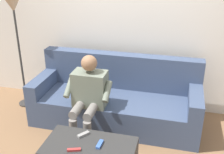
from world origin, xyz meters
name	(u,v)px	position (x,y,z in m)	size (l,w,h in m)	color
ground_plane	(102,152)	(0.00, 0.60, 0.00)	(8.00, 8.00, 0.00)	#846042
back_wall	(126,27)	(0.00, -0.72, 1.23)	(4.72, 0.06, 2.46)	silver
couch	(116,100)	(0.00, -0.16, 0.31)	(2.29, 0.85, 0.91)	#3D4C6B
person_solo_seated	(88,93)	(0.26, 0.27, 0.60)	(0.58, 0.59, 1.08)	slate
remote_red	(74,150)	(0.12, 1.15, 0.43)	(0.13, 0.03, 0.02)	#B73333
remote_gray	(83,134)	(0.11, 0.89, 0.43)	(0.14, 0.04, 0.03)	gray
remote_blue	(100,144)	(-0.11, 1.00, 0.43)	(0.14, 0.04, 0.02)	#3860B7
floor_lamp	(15,17)	(1.50, -0.25, 1.39)	(0.25, 0.25, 1.68)	#2D2D2D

